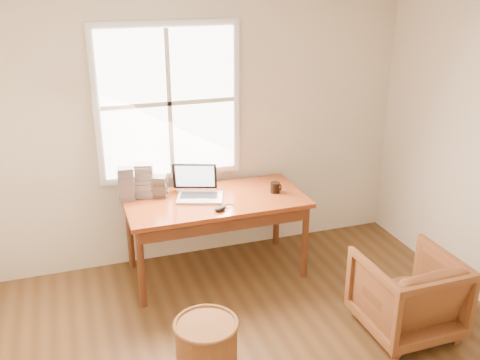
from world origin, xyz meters
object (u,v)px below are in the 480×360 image
object	(u,v)px
armchair	(407,293)
cd_stack_a	(144,180)
desk	(215,200)
wicker_stool	(207,350)
coffee_mug	(275,188)
laptop	(200,184)

from	to	relation	value
armchair	cd_stack_a	distance (m)	2.41
desk	wicker_stool	world-z (taller)	desk
desk	wicker_stool	xyz separation A→B (m)	(-0.45, -1.31, -0.52)
wicker_stool	armchair	bearing A→B (deg)	0.18
armchair	coffee_mug	bearing A→B (deg)	-65.16
coffee_mug	cd_stack_a	world-z (taller)	cd_stack_a
laptop	coffee_mug	bearing A→B (deg)	12.98
armchair	coffee_mug	distance (m)	1.48
laptop	wicker_stool	bearing A→B (deg)	-84.00
laptop	desk	bearing A→B (deg)	5.19
laptop	cd_stack_a	size ratio (longest dim) A/B	1.27
wicker_stool	coffee_mug	xyz separation A→B (m)	(1.01, 1.27, 0.59)
wicker_stool	laptop	size ratio (longest dim) A/B	1.08
armchair	coffee_mug	xyz separation A→B (m)	(-0.60, 1.26, 0.47)
wicker_stool	cd_stack_a	xyz separation A→B (m)	(-0.13, 1.57, 0.69)
desk	cd_stack_a	xyz separation A→B (m)	(-0.58, 0.25, 0.17)
armchair	cd_stack_a	xyz separation A→B (m)	(-1.74, 1.56, 0.58)
laptop	cd_stack_a	xyz separation A→B (m)	(-0.45, 0.22, 0.01)
coffee_mug	desk	bearing A→B (deg)	173.65
desk	cd_stack_a	world-z (taller)	cd_stack_a
armchair	wicker_stool	size ratio (longest dim) A/B	1.69
laptop	coffee_mug	world-z (taller)	laptop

